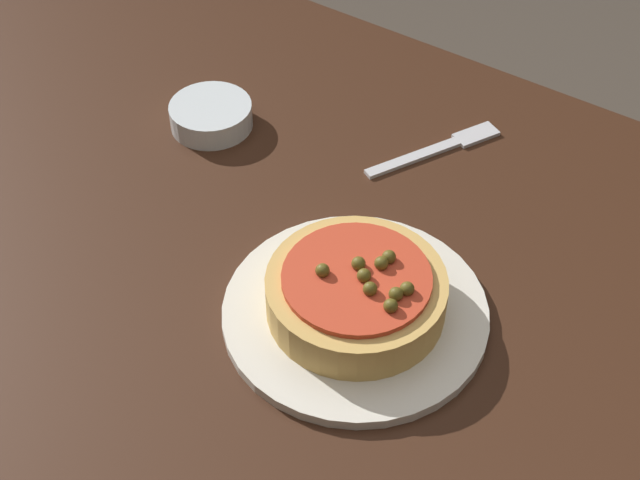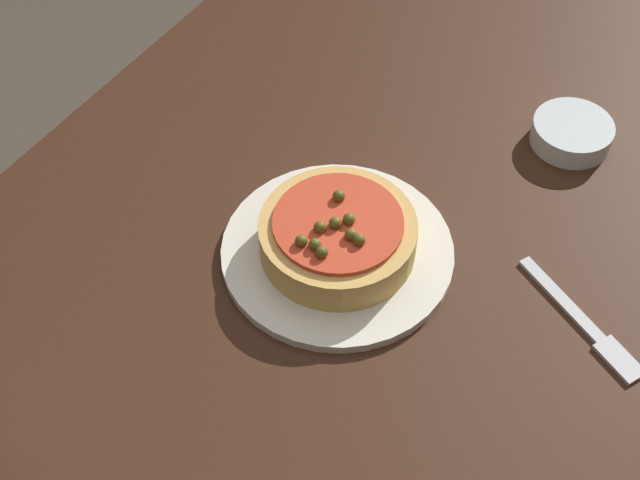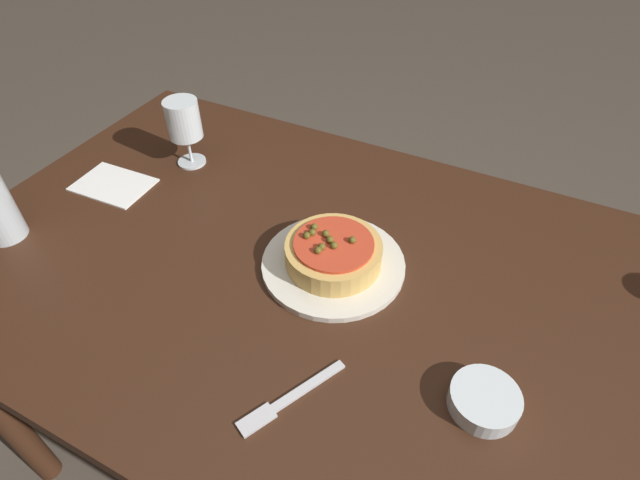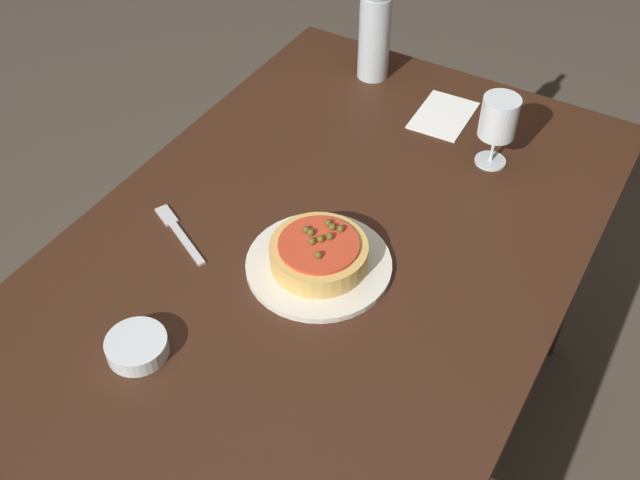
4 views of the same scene
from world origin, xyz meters
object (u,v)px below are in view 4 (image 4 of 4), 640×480
object	(u,v)px
pizza	(319,253)
wine_bottle	(375,24)
fork	(178,231)
side_bowl	(137,347)
dining_table	(296,309)
dinner_plate	(319,265)
wine_glass	(499,119)

from	to	relation	value
pizza	wine_bottle	size ratio (longest dim) A/B	0.57
pizza	fork	bearing A→B (deg)	101.76
side_bowl	dining_table	bearing A→B (deg)	-26.11
dinner_plate	fork	bearing A→B (deg)	101.70
wine_bottle	side_bowl	distance (m)	0.94
wine_bottle	pizza	bearing A→B (deg)	-160.82
fork	dinner_plate	bearing A→B (deg)	-141.57
pizza	side_bowl	bearing A→B (deg)	153.65
dining_table	wine_glass	world-z (taller)	wine_glass
dining_table	pizza	bearing A→B (deg)	-27.77
dinner_plate	dining_table	bearing A→B (deg)	152.02
wine_glass	wine_bottle	bearing A→B (deg)	65.39
dining_table	pizza	world-z (taller)	pizza
dinner_plate	pizza	world-z (taller)	pizza
dinner_plate	wine_bottle	xyz separation A→B (m)	(0.62, 0.21, 0.13)
side_bowl	dinner_plate	bearing A→B (deg)	-26.38
wine_glass	side_bowl	distance (m)	0.83
dining_table	dinner_plate	world-z (taller)	dinner_plate
fork	wine_glass	bearing A→B (deg)	-104.11
dinner_plate	wine_glass	world-z (taller)	wine_glass
wine_glass	pizza	bearing A→B (deg)	160.66
dinner_plate	pizza	distance (m)	0.03
dining_table	side_bowl	distance (m)	0.32
wine_glass	wine_bottle	size ratio (longest dim) A/B	0.51
side_bowl	wine_bottle	bearing A→B (deg)	3.53
dinner_plate	side_bowl	size ratio (longest dim) A/B	2.61
wine_glass	side_bowl	size ratio (longest dim) A/B	1.55
wine_glass	fork	bearing A→B (deg)	139.16
wine_glass	fork	xyz separation A→B (m)	(-0.51, 0.44, -0.11)
wine_glass	dining_table	bearing A→B (deg)	159.84
dining_table	wine_glass	bearing A→B (deg)	-20.16
pizza	side_bowl	world-z (taller)	pizza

